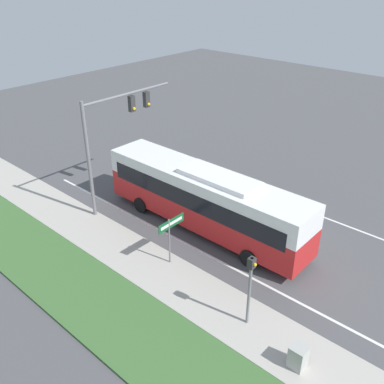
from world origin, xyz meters
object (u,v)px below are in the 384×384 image
pedestrian_signal (250,281)px  bus (205,197)px  utility_cabinet (298,357)px  signal_gantry (113,129)px  street_sign (171,231)px

pedestrian_signal → bus: bearing=53.8°
pedestrian_signal → utility_cabinet: size_ratio=3.60×
bus → signal_gantry: bearing=104.6°
pedestrian_signal → street_sign: 5.16m
bus → pedestrian_signal: size_ratio=3.70×
signal_gantry → pedestrian_signal: size_ratio=2.04×
pedestrian_signal → street_sign: size_ratio=1.31×
bus → street_sign: 3.60m
bus → signal_gantry: (-1.43, 5.46, 2.89)m
pedestrian_signal → utility_cabinet: (-0.55, -2.57, -1.67)m
signal_gantry → utility_cabinet: signal_gantry is taller
bus → pedestrian_signal: 7.37m
bus → utility_cabinet: (-4.90, -8.52, -1.36)m
signal_gantry → street_sign: size_ratio=2.67×
street_sign → utility_cabinet: size_ratio=2.74×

